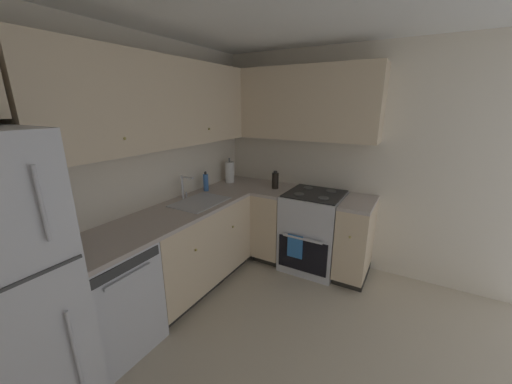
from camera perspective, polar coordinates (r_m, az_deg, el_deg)
ground_plane at (r=2.50m, az=6.61°, el=-31.18°), size 3.42×3.19×0.02m
wall_back at (r=2.79m, az=-24.60°, el=2.42°), size 3.52×0.05×2.44m
wall_right at (r=3.41m, az=19.05°, el=5.40°), size 0.05×3.29×2.44m
dishwasher at (r=2.59m, az=-27.42°, el=-18.33°), size 0.60×0.63×0.86m
lower_cabinets_back at (r=3.11m, az=-12.42°, el=-10.55°), size 1.32×0.62×0.86m
countertop_back at (r=2.93m, az=-12.95°, el=-2.90°), size 2.52×0.60×0.03m
lower_cabinets_right at (r=3.43m, az=10.66°, el=-7.73°), size 0.62×1.29×0.86m
countertop_right at (r=3.27m, az=11.06°, el=-0.70°), size 0.60×1.29×0.03m
oven_range at (r=3.43m, az=11.17°, el=-7.39°), size 0.68×0.62×1.04m
upper_cabinets_back at (r=2.76m, az=-18.90°, el=16.17°), size 2.20×0.34×0.76m
upper_cabinets_right at (r=3.37m, az=7.60°, el=16.86°), size 0.32×1.84×0.76m
sink at (r=3.01m, az=-10.91°, el=-2.72°), size 0.55×0.40×0.10m
faucet at (r=3.09m, az=-14.01°, el=1.27°), size 0.07×0.16×0.25m
soap_bottle at (r=3.36m, az=-9.86°, el=1.90°), size 0.06×0.06×0.22m
paper_towel_roll at (r=3.68m, az=-5.21°, el=3.92°), size 0.11×0.11×0.32m
oil_bottle at (r=3.41m, az=3.82°, el=2.29°), size 0.08×0.08×0.21m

